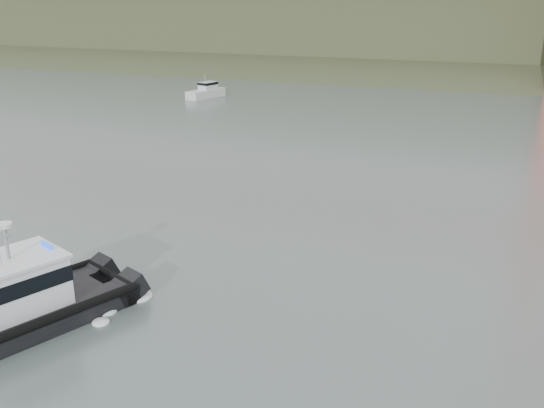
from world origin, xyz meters
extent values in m
plane|color=slate|center=(0.00, 0.00, 0.00)|extent=(400.00, 400.00, 0.00)
cube|color=#354226|center=(0.00, 92.00, 0.00)|extent=(500.00, 44.72, 16.25)
cube|color=#354226|center=(0.00, 120.00, 6.00)|extent=(500.00, 70.00, 18.00)
cube|color=#354226|center=(0.00, 145.00, 11.00)|extent=(500.00, 60.00, 16.00)
cube|color=black|center=(-7.13, -2.34, 0.38)|extent=(4.85, 9.60, 1.08)
cube|color=black|center=(-4.88, -3.26, 0.38)|extent=(4.85, 9.60, 1.08)
cube|color=black|center=(-6.18, -3.22, 0.81)|extent=(6.58, 9.28, 0.23)
cube|color=white|center=(-5.84, -2.38, 1.95)|extent=(3.73, 4.02, 2.07)
cube|color=black|center=(-5.84, -2.38, 2.33)|extent=(3.80, 4.09, 0.68)
cube|color=white|center=(-5.84, -2.38, 3.06)|extent=(3.97, 4.26, 0.14)
cylinder|color=gray|center=(-5.94, -2.63, 3.80)|extent=(0.14, 0.14, 1.62)
cylinder|color=white|center=(-5.94, -2.63, 4.56)|extent=(0.63, 0.63, 0.16)
cube|color=silver|center=(-25.95, 53.25, 0.49)|extent=(3.45, 6.17, 1.17)
cube|color=silver|center=(-25.82, 53.73, 1.46)|extent=(2.13, 2.67, 1.17)
cube|color=black|center=(-25.82, 53.73, 1.85)|extent=(2.19, 2.73, 0.34)
cylinder|color=gray|center=(-25.95, 53.25, 2.54)|extent=(0.08, 0.08, 1.17)
camera|label=1|loc=(11.85, -19.41, 13.09)|focal=40.00mm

